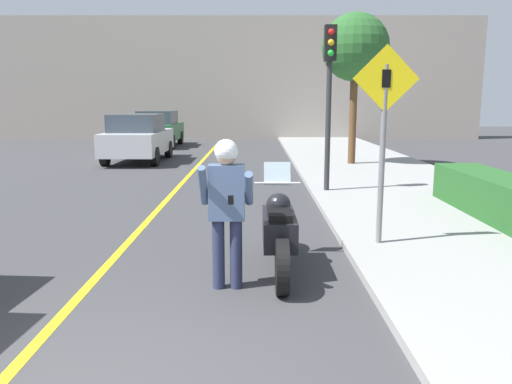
# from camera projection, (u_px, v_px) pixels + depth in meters

# --- Properties ---
(sidewalk_curb) EXTENTS (4.40, 44.00, 0.11)m
(sidewalk_curb) POSITION_uv_depth(u_px,v_px,m) (495.00, 245.00, 7.26)
(sidewalk_curb) COLOR gray
(sidewalk_curb) RESTS_ON ground
(road_center_line) EXTENTS (0.12, 36.00, 0.01)m
(road_center_line) POSITION_uv_depth(u_px,v_px,m) (153.00, 217.00, 9.25)
(road_center_line) COLOR yellow
(road_center_line) RESTS_ON ground
(building_backdrop) EXTENTS (28.00, 1.20, 6.74)m
(building_backdrop) POSITION_uv_depth(u_px,v_px,m) (234.00, 79.00, 28.33)
(building_backdrop) COLOR gray
(building_backdrop) RESTS_ON ground
(motorcycle) EXTENTS (0.62, 2.27, 1.30)m
(motorcycle) POSITION_uv_depth(u_px,v_px,m) (280.00, 231.00, 6.27)
(motorcycle) COLOR black
(motorcycle) RESTS_ON ground
(person_biker) EXTENTS (0.59, 0.47, 1.71)m
(person_biker) POSITION_uv_depth(u_px,v_px,m) (228.00, 199.00, 5.54)
(person_biker) COLOR #282D4C
(person_biker) RESTS_ON ground
(crossing_sign) EXTENTS (0.91, 0.08, 2.76)m
(crossing_sign) POSITION_uv_depth(u_px,v_px,m) (385.00, 127.00, 6.87)
(crossing_sign) COLOR slate
(crossing_sign) RESTS_ON sidewalk_curb
(traffic_light) EXTENTS (0.26, 0.30, 3.63)m
(traffic_light) POSITION_uv_depth(u_px,v_px,m) (331.00, 77.00, 10.97)
(traffic_light) COLOR #2D2D30
(traffic_light) RESTS_ON sidewalk_curb
(street_tree) EXTENTS (2.13, 2.13, 4.76)m
(street_tree) POSITION_uv_depth(u_px,v_px,m) (357.00, 48.00, 15.71)
(street_tree) COLOR brown
(street_tree) RESTS_ON sidewalk_curb
(parked_car_silver) EXTENTS (1.88, 4.20, 1.68)m
(parked_car_silver) POSITION_uv_depth(u_px,v_px,m) (140.00, 138.00, 17.64)
(parked_car_silver) COLOR black
(parked_car_silver) RESTS_ON ground
(parked_car_green) EXTENTS (1.88, 4.20, 1.68)m
(parked_car_green) POSITION_uv_depth(u_px,v_px,m) (160.00, 128.00, 23.68)
(parked_car_green) COLOR black
(parked_car_green) RESTS_ON ground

